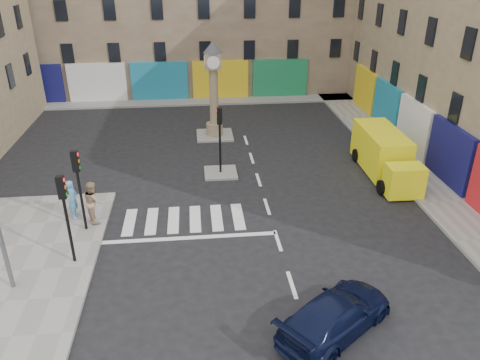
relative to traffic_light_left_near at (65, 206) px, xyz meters
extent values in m
plane|color=black|center=(8.30, -0.20, -2.62)|extent=(120.00, 120.00, 0.00)
cube|color=gray|center=(17.00, 9.80, -2.55)|extent=(2.60, 30.00, 0.15)
cube|color=gray|center=(4.30, 22.00, -2.55)|extent=(32.00, 2.40, 0.15)
cube|color=gray|center=(6.30, 7.80, -2.56)|extent=(1.80, 1.80, 0.12)
cube|color=gray|center=(6.30, 13.80, -2.56)|extent=(2.40, 2.40, 0.12)
cylinder|color=black|center=(0.00, 0.00, -1.07)|extent=(0.12, 0.12, 2.80)
cube|color=black|center=(0.00, 0.00, 0.78)|extent=(0.28, 0.22, 0.90)
cylinder|color=black|center=(0.00, 2.40, -1.07)|extent=(0.12, 0.12, 2.80)
cube|color=black|center=(0.00, 2.40, 0.78)|extent=(0.28, 0.22, 0.90)
cylinder|color=black|center=(6.30, 7.80, -1.10)|extent=(0.12, 0.12, 2.80)
cube|color=black|center=(6.30, 7.80, 0.75)|extent=(0.28, 0.22, 0.90)
cylinder|color=#998564|center=(6.30, 13.80, -2.10)|extent=(1.10, 1.10, 0.80)
cylinder|color=#998564|center=(6.30, 13.80, 0.10)|extent=(0.56, 0.56, 3.60)
cube|color=#998564|center=(6.30, 13.80, 2.40)|extent=(1.00, 1.00, 1.00)
cylinder|color=white|center=(6.30, 13.28, 2.40)|extent=(0.80, 0.06, 0.80)
cone|color=#333338|center=(6.30, 13.80, 3.25)|extent=(1.20, 1.20, 0.70)
imported|color=black|center=(9.21, -4.60, -1.96)|extent=(4.75, 4.20, 1.32)
cube|color=#FFF815|center=(15.30, 7.55, -1.43)|extent=(2.00, 4.62, 2.20)
cube|color=#FFF815|center=(15.23, 4.11, -1.71)|extent=(1.84, 1.18, 1.62)
cube|color=black|center=(15.23, 4.06, -1.33)|extent=(1.64, 0.89, 0.67)
cylinder|color=black|center=(14.28, 4.51, -2.24)|extent=(0.25, 0.77, 0.76)
cylinder|color=black|center=(16.19, 4.47, -2.24)|extent=(0.25, 0.77, 0.76)
cylinder|color=black|center=(14.36, 8.71, -2.24)|extent=(0.25, 0.77, 0.76)
cylinder|color=black|center=(16.27, 8.68, -2.24)|extent=(0.25, 0.77, 0.76)
imported|color=#5490C0|center=(-0.68, 3.53, -1.55)|extent=(0.46, 0.68, 1.84)
imported|color=tan|center=(0.30, 3.07, -1.50)|extent=(1.07, 1.17, 1.95)
camera|label=1|loc=(4.94, -15.84, 8.51)|focal=35.00mm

